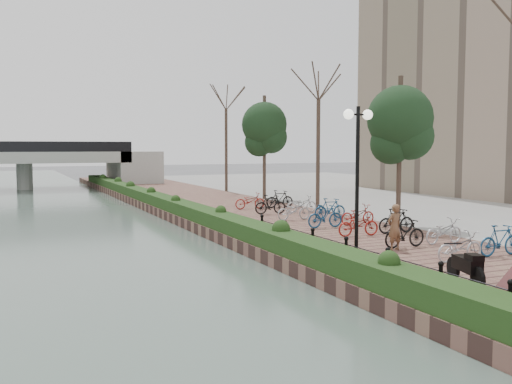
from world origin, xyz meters
TOP-DOWN VIEW (x-y plane):
  - ground at (0.00, 0.00)m, footprint 220.00×220.00m
  - promenade at (4.00, 17.50)m, footprint 8.00×75.00m
  - inland_pavement at (20.00, 17.50)m, footprint 24.00×75.00m
  - hedge at (0.60, 20.00)m, footprint 1.10×56.00m
  - chain_fence at (1.40, 2.00)m, footprint 0.10×14.10m
  - lamppost at (2.23, 3.70)m, footprint 1.02×0.32m
  - motorcycle at (2.62, -0.52)m, footprint 0.92×1.63m
  - pedestrian at (4.00, 4.09)m, footprint 0.61×0.45m
  - bicycle_parking at (5.49, 9.63)m, footprint 2.40×17.32m
  - street_trees at (8.00, 12.68)m, footprint 3.20×37.12m

SIDE VIEW (x-z plane):
  - ground at x=0.00m, z-range 0.00..0.00m
  - promenade at x=4.00m, z-range 0.00..0.50m
  - inland_pavement at x=20.00m, z-range 0.00..0.50m
  - hedge at x=0.60m, z-range 0.50..1.10m
  - chain_fence at x=1.40m, z-range 0.50..1.20m
  - bicycle_parking at x=5.49m, z-range 0.47..1.47m
  - motorcycle at x=2.62m, z-range 0.50..1.47m
  - pedestrian at x=4.00m, z-range 0.50..2.04m
  - street_trees at x=8.00m, z-range 0.29..7.09m
  - lamppost at x=2.23m, z-range 1.55..6.24m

